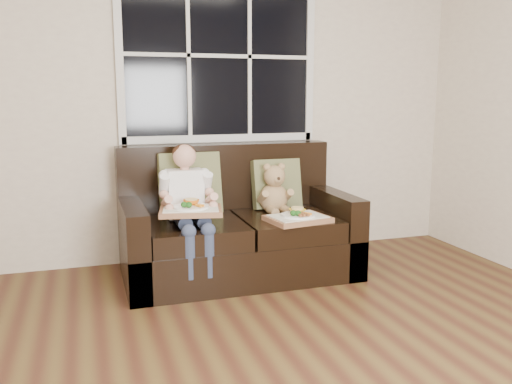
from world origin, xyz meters
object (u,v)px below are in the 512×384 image
object	(u,v)px
tray_right	(298,217)
child	(188,196)
teddy_bear	(274,192)
tray_left	(191,209)
loveseat	(236,233)

from	to	relation	value
tray_right	child	bearing A→B (deg)	153.57
child	teddy_bear	world-z (taller)	child
child	tray_right	size ratio (longest dim) A/B	1.80
tray_left	tray_right	xyz separation A→B (m)	(0.76, -0.07, -0.10)
loveseat	child	distance (m)	0.52
tray_left	loveseat	bearing A→B (deg)	45.99
tray_right	teddy_bear	bearing A→B (deg)	88.37
loveseat	tray_left	bearing A→B (deg)	-145.22
child	tray_right	bearing A→B (deg)	-16.82
child	tray_right	world-z (taller)	child
loveseat	tray_left	distance (m)	0.55
child	teddy_bear	size ratio (longest dim) A/B	2.14
teddy_bear	tray_right	distance (m)	0.39
loveseat	tray_right	distance (m)	0.53
loveseat	tray_right	size ratio (longest dim) A/B	3.63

